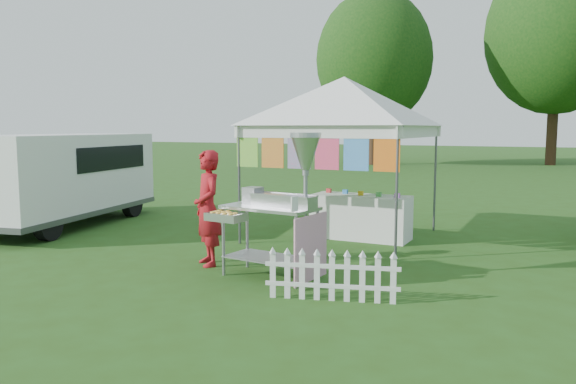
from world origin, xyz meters
The scene contains 9 objects.
ground centered at (0.00, 0.00, 0.00)m, with size 120.00×120.00×0.00m, color #284B15.
canopy_main centered at (0.00, 3.49, 2.99)m, with size 4.24×4.24×3.45m.
tree_left centered at (-6.00, 24.00, 5.83)m, with size 6.40×6.40×9.53m.
tree_mid centered at (3.00, 28.00, 7.14)m, with size 7.60×7.60×11.52m.
donut_cart centered at (0.34, 0.28, 1.18)m, with size 1.52×0.95×2.00m.
vendor centered at (-1.03, 0.52, 0.87)m, with size 0.63×0.41×1.73m, color #A3141B.
cargo_van centered at (-5.79, 2.13, 1.03)m, with size 2.72×4.89×1.92m.
picket_fence centered at (1.31, -0.31, 0.29)m, with size 1.56×0.47×0.56m.
display_table centered at (0.37, 3.47, 0.41)m, with size 1.80×0.70×0.82m, color white.
Camera 1 is at (3.73, -6.39, 2.06)m, focal length 35.00 mm.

